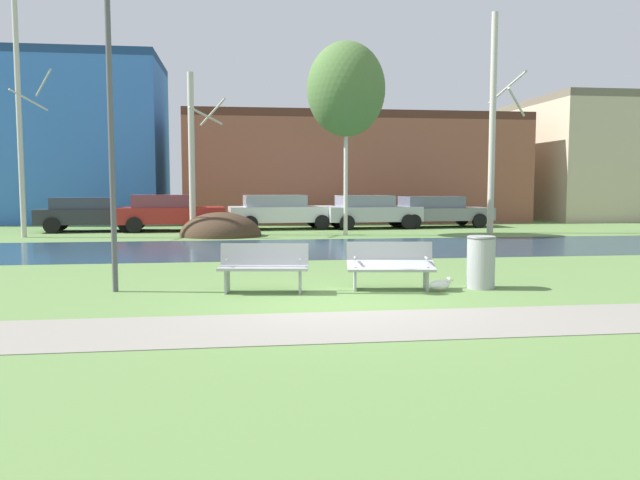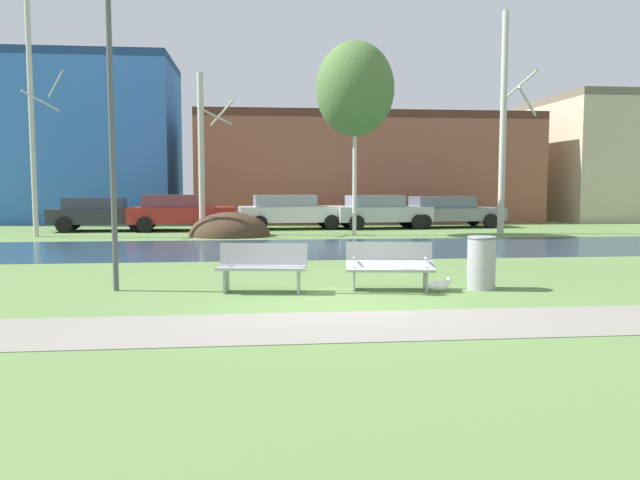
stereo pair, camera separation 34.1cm
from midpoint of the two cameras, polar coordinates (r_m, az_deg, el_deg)
name	(u,v)px [view 1 (the left image)]	position (r m, az deg, el deg)	size (l,w,h in m)	color
ground_plane	(288,245)	(20.18, -3.45, -0.44)	(120.00, 120.00, 0.00)	#5B7F42
paved_path_strip	(357,325)	(8.71, 2.28, -7.77)	(60.00, 1.87, 0.01)	gray
river_band	(291,248)	(19.01, -3.19, -0.77)	(80.00, 6.06, 0.01)	#284256
soil_mound	(221,236)	(23.89, -9.41, 0.36)	(3.06, 2.86, 1.80)	#423021
bench_left	(264,266)	(11.33, -6.00, -2.39)	(1.66, 0.78, 0.87)	#9EA0A3
bench_right	(390,264)	(11.63, 5.58, -2.19)	(1.66, 0.78, 0.87)	#9EA0A3
trash_bin	(481,261)	(12.04, 13.63, -1.89)	(0.54, 0.54, 0.98)	#999B9E
seagull	(441,284)	(11.55, 10.08, -4.00)	(0.46, 0.17, 0.27)	white
streetlamp	(110,85)	(12.02, -19.37, 13.16)	(0.32, 0.32, 5.55)	#4C4C51
birch_far_left	(20,116)	(25.54, -25.96, 10.08)	(1.33, 2.25, 8.69)	#BCB7A8
birch_left	(193,152)	(24.64, -11.88, 7.87)	(1.44, 2.48, 6.16)	#BCB7A8
birch_center_left	(346,89)	(24.17, 1.97, 13.51)	(2.94, 2.94, 7.26)	beige
birch_center	(493,122)	(26.01, 15.12, 10.27)	(1.49, 2.62, 8.61)	#BCB7A8
parked_van_nearest_dark	(90,213)	(27.60, -20.50, 2.30)	(4.40, 2.28, 1.40)	#282B30
parked_sedan_second_red	(169,212)	(26.93, -13.91, 2.51)	(4.47, 2.38, 1.51)	maroon
parked_hatch_third_white	(281,211)	(27.29, -3.92, 2.65)	(4.77, 2.32, 1.48)	silver
parked_wagon_fourth_silver	(370,211)	(27.76, 4.21, 2.66)	(4.28, 2.33, 1.45)	#B2B5BC
parked_suv_fifth_grey	(437,211)	(28.90, 10.21, 2.64)	(4.81, 2.34, 1.40)	slate
building_blue_store	(58,140)	(35.69, -22.94, 8.33)	(10.58, 6.69, 8.41)	#3870C6
building_brick_low	(353,169)	(33.60, 2.72, 6.50)	(17.37, 6.23, 5.54)	brown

